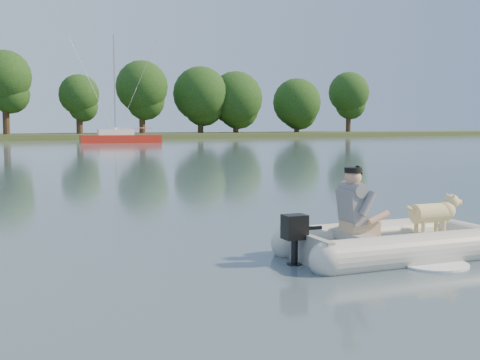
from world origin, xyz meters
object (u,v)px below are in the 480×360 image
dog (430,217)px  sailboat (120,138)px  man (354,204)px  dinghy (397,215)px

dog → sailboat: bearing=84.0°
dog → sailboat: size_ratio=0.08×
man → dog: (1.16, -0.13, -0.22)m
dinghy → man: (-0.60, 0.11, 0.17)m
man → dinghy: bearing=-4.2°
dinghy → sailboat: bearing=83.4°
man → sailboat: size_ratio=0.10×
dog → man: bearing=180.0°
dog → sailboat: 47.80m
dinghy → man: 0.63m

